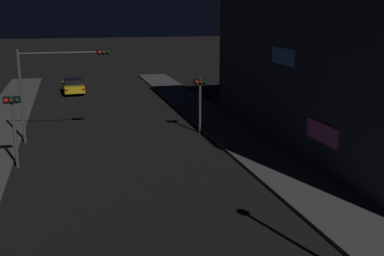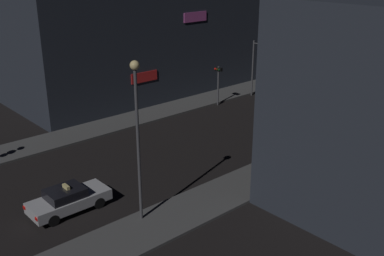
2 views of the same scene
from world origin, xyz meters
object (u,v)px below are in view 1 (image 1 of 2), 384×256
(traffic_light_left_kerb, at_px, (13,116))
(traffic_light_right_kerb, at_px, (200,94))
(far_car, at_px, (73,86))
(traffic_light_overhead, at_px, (56,74))

(traffic_light_left_kerb, bearing_deg, traffic_light_right_kerb, 22.39)
(far_car, distance_m, traffic_light_left_kerb, 22.31)
(far_car, relative_size, traffic_light_overhead, 0.82)
(far_car, bearing_deg, traffic_light_overhead, -93.54)
(traffic_light_left_kerb, height_order, traffic_light_right_kerb, traffic_light_left_kerb)
(far_car, relative_size, traffic_light_right_kerb, 1.27)
(traffic_light_overhead, relative_size, traffic_light_right_kerb, 1.55)
(traffic_light_overhead, height_order, traffic_light_right_kerb, traffic_light_overhead)
(traffic_light_overhead, distance_m, traffic_light_right_kerb, 8.82)
(far_car, bearing_deg, traffic_light_left_kerb, -98.01)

